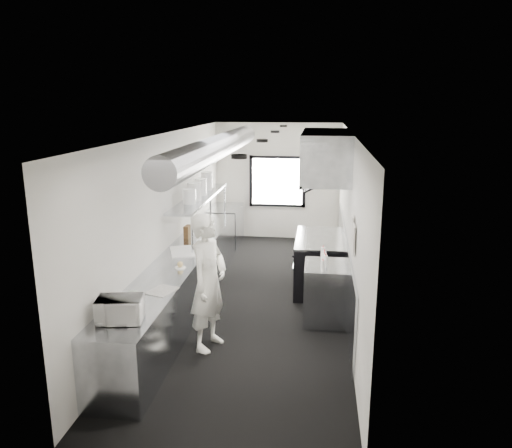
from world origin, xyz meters
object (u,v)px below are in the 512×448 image
(microwave, at_px, (120,310))
(squeeze_bottle_b, at_px, (326,261))
(bottle_station, at_px, (325,293))
(plate_stack_b, at_px, (194,192))
(squeeze_bottle_c, at_px, (324,260))
(squeeze_bottle_e, at_px, (323,253))
(plate_stack_c, at_px, (201,187))
(squeeze_bottle_d, at_px, (324,256))
(far_work_table, at_px, (225,226))
(prep_counter, at_px, (183,281))
(plate_stack_a, at_px, (190,196))
(squeeze_bottle_a, at_px, (323,266))
(line_cook, at_px, (208,282))
(deli_tub_a, at_px, (132,296))
(range, at_px, (319,263))
(deli_tub_b, at_px, (127,301))
(knife_block, at_px, (188,232))
(cutting_board, at_px, (185,251))
(plate_stack_d, at_px, (207,181))
(small_plate, at_px, (180,268))
(pass_shelf, at_px, (200,198))

(microwave, distance_m, squeeze_bottle_b, 3.17)
(bottle_station, bearing_deg, plate_stack_b, 150.64)
(plate_stack_b, distance_m, squeeze_bottle_b, 2.83)
(squeeze_bottle_c, height_order, squeeze_bottle_e, same)
(plate_stack_c, distance_m, squeeze_bottle_b, 3.13)
(squeeze_bottle_d, bearing_deg, plate_stack_b, 153.70)
(far_work_table, bearing_deg, squeeze_bottle_e, -58.23)
(prep_counter, height_order, bottle_station, same)
(plate_stack_a, relative_size, squeeze_bottle_a, 1.59)
(squeeze_bottle_a, bearing_deg, line_cook, -153.68)
(deli_tub_a, bearing_deg, squeeze_bottle_a, 30.44)
(squeeze_bottle_e, bearing_deg, range, 92.85)
(squeeze_bottle_b, bearing_deg, range, 93.58)
(deli_tub_b, height_order, plate_stack_b, plate_stack_b)
(knife_block, xyz_separation_m, squeeze_bottle_d, (2.43, -1.05, -0.03))
(microwave, xyz_separation_m, knife_block, (-0.15, 3.51, -0.03))
(plate_stack_c, bearing_deg, cutting_board, -87.22)
(deli_tub_b, xyz_separation_m, plate_stack_b, (0.06, 3.15, 0.78))
(knife_block, height_order, plate_stack_d, plate_stack_d)
(squeeze_bottle_b, bearing_deg, plate_stack_d, 132.89)
(knife_block, xyz_separation_m, squeeze_bottle_b, (2.45, -1.33, -0.02))
(plate_stack_b, bearing_deg, plate_stack_c, 90.66)
(squeeze_bottle_b, bearing_deg, microwave, -136.57)
(far_work_table, bearing_deg, squeeze_bottle_d, -58.68)
(plate_stack_a, xyz_separation_m, plate_stack_c, (0.01, 0.81, 0.03))
(range, bearing_deg, squeeze_bottle_b, -86.42)
(far_work_table, height_order, knife_block, knife_block)
(deli_tub_a, relative_size, squeeze_bottle_a, 0.88)
(range, xyz_separation_m, bottle_station, (0.11, -1.40, -0.02))
(prep_counter, xyz_separation_m, squeeze_bottle_d, (2.27, -0.02, 0.53))
(squeeze_bottle_c, bearing_deg, plate_stack_d, 133.35)
(prep_counter, xyz_separation_m, plate_stack_d, (-0.07, 2.23, 1.30))
(prep_counter, bearing_deg, plate_stack_a, 94.45)
(line_cook, xyz_separation_m, plate_stack_a, (-0.78, 2.09, 0.76))
(small_plate, xyz_separation_m, squeeze_bottle_e, (2.09, 0.70, 0.09))
(prep_counter, bearing_deg, pass_shelf, 91.56)
(pass_shelf, relative_size, range, 1.88)
(small_plate, bearing_deg, plate_stack_a, 98.36)
(prep_counter, xyz_separation_m, squeeze_bottle_b, (2.28, -0.30, 0.54))
(deli_tub_a, bearing_deg, prep_counter, 86.75)
(pass_shelf, distance_m, cutting_board, 1.47)
(cutting_board, bearing_deg, plate_stack_a, 96.75)
(squeeze_bottle_c, bearing_deg, small_plate, -169.83)
(plate_stack_c, bearing_deg, squeeze_bottle_d, -35.69)
(squeeze_bottle_a, relative_size, squeeze_bottle_d, 1.04)
(far_work_table, xyz_separation_m, plate_stack_c, (-0.06, -2.05, 1.28))
(plate_stack_d, relative_size, squeeze_bottle_a, 2.15)
(prep_counter, height_order, line_cook, line_cook)
(line_cook, bearing_deg, far_work_table, 25.78)
(prep_counter, bearing_deg, squeeze_bottle_e, 1.96)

